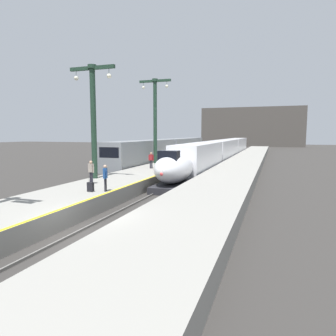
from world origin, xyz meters
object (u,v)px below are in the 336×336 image
object	(u,v)px
station_column_mid	(93,111)
passenger_mid_platform	(91,170)
highspeed_train_main	(221,151)
regional_train_adjacent	(167,150)
passenger_far_waiting	(151,159)
rolling_suitcase	(91,187)
station_column_far	(155,114)
passenger_near_edge	(105,176)

from	to	relation	value
station_column_mid	passenger_mid_platform	xyz separation A→B (m)	(1.27, -2.47, -4.46)
highspeed_train_main	regional_train_adjacent	world-z (taller)	regional_train_adjacent
passenger_far_waiting	rolling_suitcase	size ratio (longest dim) A/B	1.72
highspeed_train_main	station_column_mid	size ratio (longest dim) A/B	6.24
station_column_far	passenger_near_edge	xyz separation A→B (m)	(3.79, -18.23, -5.05)
passenger_near_edge	highspeed_train_main	bearing A→B (deg)	86.23
highspeed_train_main	passenger_mid_platform	xyz separation A→B (m)	(-4.63, -29.73, 0.08)
regional_train_adjacent	station_column_far	distance (m)	12.05
station_column_far	passenger_far_waiting	size ratio (longest dim) A/B	6.02
regional_train_adjacent	passenger_near_edge	world-z (taller)	regional_train_adjacent
passenger_near_edge	passenger_far_waiting	xyz separation A→B (m)	(-2.13, 12.81, 0.00)
station_column_far	passenger_mid_platform	xyz separation A→B (m)	(1.27, -15.97, -5.05)
highspeed_train_main	passenger_far_waiting	xyz separation A→B (m)	(-4.24, -19.17, 0.08)
station_column_mid	passenger_far_waiting	bearing A→B (deg)	78.40
regional_train_adjacent	passenger_far_waiting	xyz separation A→B (m)	(3.86, -16.16, -0.09)
regional_train_adjacent	station_column_far	world-z (taller)	station_column_far
passenger_mid_platform	passenger_far_waiting	world-z (taller)	same
passenger_far_waiting	station_column_far	bearing A→B (deg)	107.04
passenger_mid_platform	rolling_suitcase	size ratio (longest dim) A/B	1.72
passenger_near_edge	passenger_far_waiting	size ratio (longest dim) A/B	1.00
highspeed_train_main	passenger_near_edge	size ratio (longest dim) A/B	33.37
highspeed_train_main	regional_train_adjacent	xyz separation A→B (m)	(-8.10, -3.01, 0.17)
regional_train_adjacent	station_column_far	size ratio (longest dim) A/B	3.60
station_column_mid	passenger_far_waiting	world-z (taller)	station_column_mid
regional_train_adjacent	passenger_far_waiting	size ratio (longest dim) A/B	21.66
passenger_near_edge	station_column_far	bearing A→B (deg)	101.75
station_column_mid	passenger_near_edge	world-z (taller)	station_column_mid
station_column_far	station_column_mid	bearing A→B (deg)	-90.00
passenger_near_edge	passenger_mid_platform	world-z (taller)	same
station_column_mid	rolling_suitcase	world-z (taller)	station_column_mid
regional_train_adjacent	passenger_mid_platform	size ratio (longest dim) A/B	21.66
regional_train_adjacent	station_column_mid	xyz separation A→B (m)	(2.20, -24.25, 4.37)
passenger_mid_platform	regional_train_adjacent	bearing A→B (deg)	97.40
station_column_mid	passenger_far_waiting	distance (m)	9.38
station_column_far	passenger_near_edge	bearing A→B (deg)	-78.25
station_column_far	rolling_suitcase	distance (m)	19.74
station_column_mid	passenger_near_edge	bearing A→B (deg)	-51.29
passenger_mid_platform	rolling_suitcase	world-z (taller)	passenger_mid_platform
rolling_suitcase	passenger_mid_platform	bearing A→B (deg)	122.25
station_column_mid	passenger_mid_platform	distance (m)	5.25
station_column_mid	highspeed_train_main	bearing A→B (deg)	77.79
regional_train_adjacent	passenger_far_waiting	world-z (taller)	regional_train_adjacent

